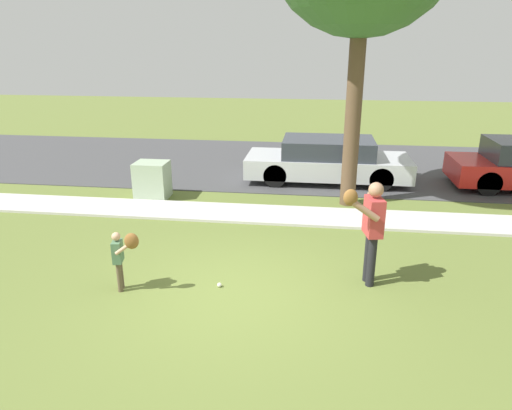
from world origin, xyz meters
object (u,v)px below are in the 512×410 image
Objects in this scene: person_adult at (371,223)px; utility_cabinet at (152,180)px; baseball at (219,285)px; parked_sedan_silver at (328,160)px; person_child at (122,252)px.

utility_cabinet is (-5.05, 3.93, -0.60)m from person_adult.
parked_sedan_silver is (1.81, 6.47, 0.58)m from baseball.
baseball is (1.48, 0.32, -0.64)m from person_child.
parked_sedan_silver is at bearing -95.28° from person_adult.
utility_cabinet reaches higher than baseball.
parked_sedan_silver is (3.29, 6.78, -0.06)m from person_child.
baseball is at bearing -0.32° from person_adult.
person_child is 1.64m from baseball.
utility_cabinet is at bearing 121.28° from baseball.
person_child reaches higher than utility_cabinet.
person_adult reaches higher than utility_cabinet.
person_child is at bearing 0.33° from person_adult.
person_adult is 6.42m from utility_cabinet.
parked_sedan_silver is (-0.58, 6.03, -0.45)m from person_adult.
person_adult is 6.07m from parked_sedan_silver.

